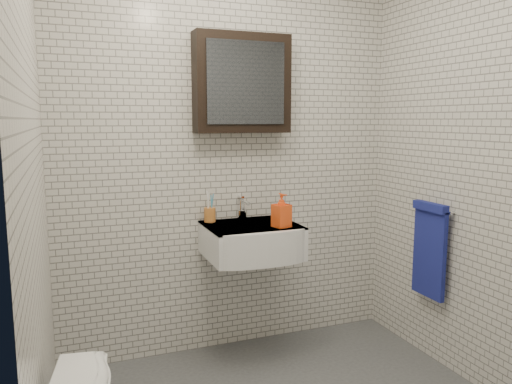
% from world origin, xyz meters
% --- Properties ---
extents(room_shell, '(2.22, 2.02, 2.51)m').
position_xyz_m(room_shell, '(0.00, 0.00, 1.47)').
color(room_shell, silver).
rests_on(room_shell, ground).
extents(washbasin, '(0.55, 0.50, 0.20)m').
position_xyz_m(washbasin, '(0.05, 0.73, 0.76)').
color(washbasin, white).
rests_on(washbasin, room_shell).
extents(faucet, '(0.06, 0.20, 0.15)m').
position_xyz_m(faucet, '(0.05, 0.93, 0.92)').
color(faucet, silver).
rests_on(faucet, washbasin).
extents(mirror_cabinet, '(0.60, 0.15, 0.60)m').
position_xyz_m(mirror_cabinet, '(0.05, 0.93, 1.70)').
color(mirror_cabinet, black).
rests_on(mirror_cabinet, room_shell).
extents(towel_rail, '(0.09, 0.30, 0.58)m').
position_xyz_m(towel_rail, '(1.04, 0.35, 0.72)').
color(towel_rail, silver).
rests_on(towel_rail, room_shell).
extents(toothbrush_cup, '(0.09, 0.09, 0.20)m').
position_xyz_m(toothbrush_cup, '(-0.16, 0.94, 0.90)').
color(toothbrush_cup, '#C87732').
rests_on(toothbrush_cup, washbasin).
extents(soap_bottle, '(0.11, 0.11, 0.20)m').
position_xyz_m(soap_bottle, '(0.19, 0.64, 0.95)').
color(soap_bottle, orange).
rests_on(soap_bottle, washbasin).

